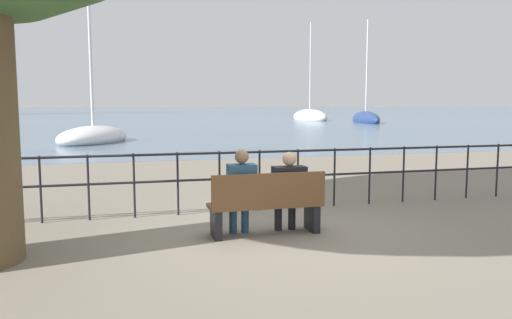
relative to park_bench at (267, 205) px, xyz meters
name	(u,v)px	position (x,y,z in m)	size (l,w,h in m)	color
ground_plane	(265,234)	(0.00, 0.06, -0.43)	(1000.00, 1000.00, 0.00)	gray
harbor_water	(125,109)	(0.00, 159.61, -0.42)	(600.00, 300.00, 0.01)	slate
park_bench	(267,205)	(0.00, 0.00, 0.00)	(1.62, 0.45, 0.90)	brown
seated_person_left	(241,189)	(-0.35, 0.08, 0.24)	(0.39, 0.35, 1.22)	navy
seated_person_right	(288,188)	(0.35, 0.08, 0.22)	(0.47, 0.35, 1.17)	black
promenade_railing	(240,172)	(0.00, 1.61, 0.27)	(11.99, 0.04, 1.05)	black
sailboat_0	(366,119)	(21.13, 37.27, -0.06)	(2.91, 7.30, 10.27)	navy
sailboat_3	(93,137)	(-3.16, 18.53, -0.16)	(4.41, 5.81, 7.93)	white
sailboat_5	(310,117)	(18.50, 45.27, -0.03)	(3.05, 6.85, 11.18)	silver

